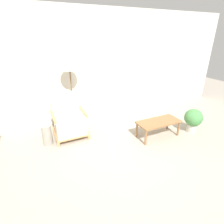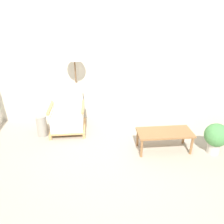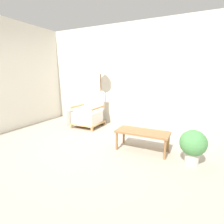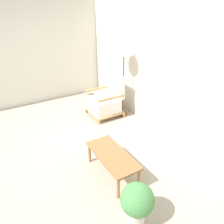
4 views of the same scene
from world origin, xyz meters
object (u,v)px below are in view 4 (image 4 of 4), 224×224
Objects in this scene: vase at (90,100)px; potted_plant at (137,201)px; armchair at (106,102)px; coffee_table at (112,157)px; floor_lamp at (124,50)px.

vase is 0.75× the size of potted_plant.
coffee_table is at bearing -26.66° from armchair.
floor_lamp is at bearing 149.95° from potted_plant.
vase is (-0.70, -0.51, -1.27)m from floor_lamp.
floor_lamp reaches higher than vase.
armchair is at bearing -119.35° from floor_lamp.
armchair is 2.83m from potted_plant.
coffee_table is at bearing -17.65° from vase.
vase is 3.25m from potted_plant.
floor_lamp is 3.03m from potted_plant.
vase is at bearing 162.35° from coffee_table.
floor_lamp reaches higher than coffee_table.
floor_lamp is 1.76× the size of coffee_table.
floor_lamp is at bearing 142.01° from coffee_table.
floor_lamp is at bearing 60.65° from armchair.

